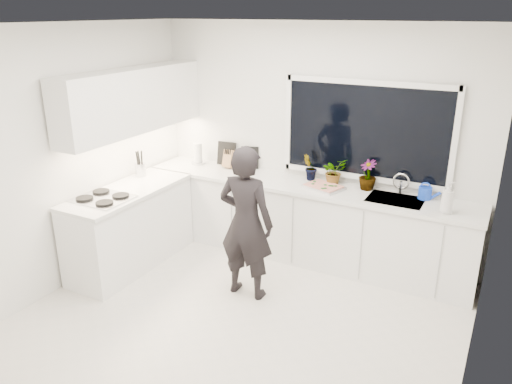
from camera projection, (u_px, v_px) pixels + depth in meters
The scene contains 25 objects.
floor at pixel (243, 317), 4.85m from camera, with size 4.00×3.50×0.02m, color beige.
wall_back at pixel (315, 142), 5.84m from camera, with size 4.00×0.02×2.70m, color white.
wall_left at pixel (76, 156), 5.27m from camera, with size 0.02×3.50×2.70m, color white.
wall_right at pixel (490, 230), 3.50m from camera, with size 0.02×3.50×2.70m, color white.
ceiling at pixel (239, 23), 3.92m from camera, with size 4.00×3.50×0.02m, color white.
window at pixel (366, 131), 5.48m from camera, with size 1.80×0.02×1.00m, color black.
base_cabinets_back at pixel (302, 222), 5.90m from camera, with size 3.92×0.58×0.88m, color white.
base_cabinets_left at pixel (131, 229), 5.72m from camera, with size 0.58×1.60×0.88m, color white.
countertop_back at pixel (303, 186), 5.73m from camera, with size 3.94×0.62×0.04m, color silver.
countertop_left at pixel (127, 191), 5.56m from camera, with size 0.62×1.60×0.04m, color silver.
upper_cabinets at pixel (133, 100), 5.58m from camera, with size 0.34×2.10×0.70m, color white.
sink at pixel (395, 204), 5.29m from camera, with size 0.58×0.42×0.14m, color silver.
faucet at pixel (401, 184), 5.40m from camera, with size 0.03×0.03×0.22m, color silver.
stovetop at pixel (103, 198), 5.27m from camera, with size 0.56×0.48×0.03m, color black.
person at pixel (246, 223), 4.98m from camera, with size 0.58×0.38×1.60m, color black.
pizza_tray at pixel (324, 187), 5.59m from camera, with size 0.42×0.31×0.03m, color #B0B0B4.
pizza at pixel (324, 186), 5.59m from camera, with size 0.38×0.27×0.01m, color #AB2116.
watering_can at pixel (425, 193), 5.27m from camera, with size 0.14×0.14×0.13m, color blue.
paper_towel_roll at pixel (198, 154), 6.45m from camera, with size 0.11×0.11×0.26m, color silver.
knife_block at pixel (229, 159), 6.29m from camera, with size 0.13×0.10×0.22m, color #9A6D48.
utensil_crock at pixel (140, 170), 5.98m from camera, with size 0.13×0.13×0.16m, color silver.
picture_frame_large at pixel (250, 158), 6.25m from camera, with size 0.22×0.02×0.28m, color black.
picture_frame_small at pixel (227, 153), 6.40m from camera, with size 0.25×0.02×0.30m, color black.
herb_plants at pixel (340, 172), 5.65m from camera, with size 0.92×0.36×0.34m.
soap_bottles at pixel (447, 199), 4.87m from camera, with size 0.17×0.17×0.32m.
Camera 1 is at (2.05, -3.59, 2.80)m, focal length 35.00 mm.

